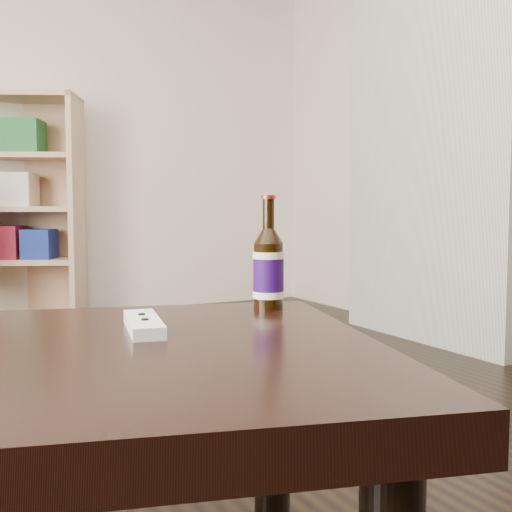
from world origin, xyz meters
name	(u,v)px	position (x,y,z in m)	size (l,w,h in m)	color
chimney_breast	(440,95)	(2.35, 1.20, 1.35)	(0.30, 1.20, 2.70)	white
bookshelf	(18,205)	(0.35, 2.90, 0.76)	(0.86, 0.65, 1.46)	tan
beer_bottle	(268,269)	(0.53, -0.17, 0.59)	(0.09, 0.09, 0.24)	black
remote	(144,324)	(0.23, -0.27, 0.52)	(0.09, 0.20, 0.02)	silver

